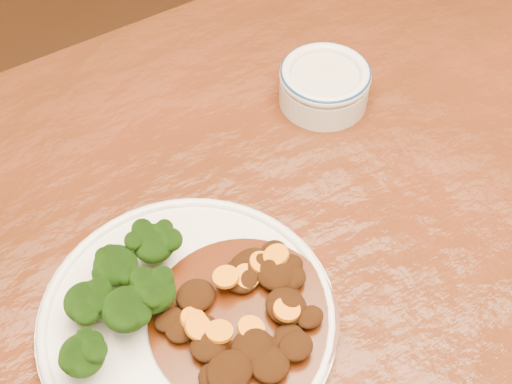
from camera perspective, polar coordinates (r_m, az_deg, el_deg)
dining_table at (r=0.81m, az=7.01°, el=-7.31°), size 1.59×1.06×0.75m
dinner_plate at (r=0.69m, az=-5.48°, el=-10.00°), size 0.28×0.28×0.02m
broccoli_florets at (r=0.67m, az=-10.66°, el=-7.95°), size 0.15×0.10×0.05m
mince_stew at (r=0.67m, az=-0.64°, el=-9.70°), size 0.18×0.18×0.03m
dip_bowl at (r=0.87m, az=5.50°, el=8.62°), size 0.11×0.11×0.05m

